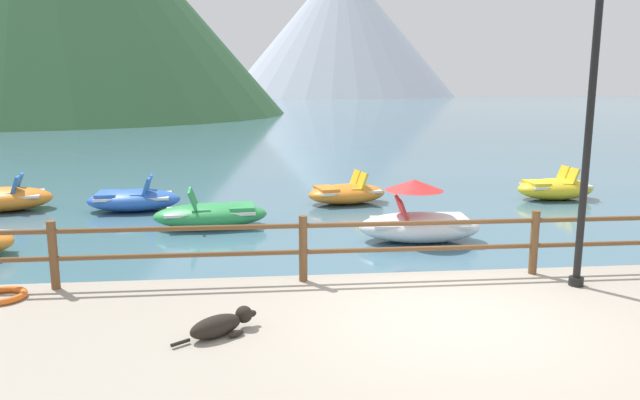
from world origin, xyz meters
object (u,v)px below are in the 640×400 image
object	(u,v)px
lamp_post	(591,102)
pedal_boat_2	(555,188)
pedal_boat_1	(211,214)
life_ring	(2,296)
pedal_boat_6	(346,193)
pedal_boat_0	(419,221)
pedal_boat_4	(3,198)
pedal_boat_3	(134,199)
dog_resting	(221,324)

from	to	relation	value
lamp_post	pedal_boat_2	xyz separation A→B (m)	(3.79, 8.15, -2.62)
lamp_post	pedal_boat_1	bearing A→B (deg)	133.59
life_ring	pedal_boat_6	size ratio (longest dim) A/B	0.26
pedal_boat_0	pedal_boat_4	xyz separation A→B (m)	(-9.67, 3.99, -0.11)
pedal_boat_0	pedal_boat_1	world-z (taller)	pedal_boat_0
pedal_boat_1	pedal_boat_3	world-z (taller)	pedal_boat_3
lamp_post	pedal_boat_3	size ratio (longest dim) A/B	1.78
pedal_boat_2	pedal_boat_0	bearing A→B (deg)	-140.39
pedal_boat_6	pedal_boat_3	bearing A→B (deg)	-175.90
dog_resting	pedal_boat_0	size ratio (longest dim) A/B	0.36
lamp_post	dog_resting	distance (m)	5.52
pedal_boat_2	pedal_boat_1	bearing A→B (deg)	-165.40
pedal_boat_2	pedal_boat_6	distance (m)	5.85
pedal_boat_3	lamp_post	bearing A→B (deg)	-45.68
lamp_post	life_ring	bearing A→B (deg)	178.33
dog_resting	pedal_boat_1	size ratio (longest dim) A/B	0.36
pedal_boat_0	pedal_boat_4	world-z (taller)	pedal_boat_0
life_ring	lamp_post	bearing A→B (deg)	-1.67
lamp_post	pedal_boat_6	size ratio (longest dim) A/B	1.79
pedal_boat_4	dog_resting	bearing A→B (deg)	-57.00
pedal_boat_3	pedal_boat_2	bearing A→B (deg)	2.07
lamp_post	pedal_boat_1	world-z (taller)	lamp_post
pedal_boat_2	pedal_boat_6	xyz separation A→B (m)	(-5.85, -0.02, -0.03)
life_ring	pedal_boat_2	distance (m)	13.99
pedal_boat_0	pedal_boat_1	xyz separation A→B (m)	(-4.30, 1.69, -0.14)
pedal_boat_0	pedal_boat_4	size ratio (longest dim) A/B	1.01
pedal_boat_0	pedal_boat_3	bearing A→B (deg)	150.04
lamp_post	pedal_boat_0	distance (m)	4.90
pedal_boat_6	pedal_boat_2	bearing A→B (deg)	0.16
lamp_post	life_ring	size ratio (longest dim) A/B	6.88
pedal_boat_1	pedal_boat_4	size ratio (longest dim) A/B	1.02
pedal_boat_1	pedal_boat_6	size ratio (longest dim) A/B	1.10
pedal_boat_2	pedal_boat_3	world-z (taller)	pedal_boat_2
life_ring	pedal_boat_6	xyz separation A→B (m)	(5.67, 7.91, -0.17)
lamp_post	pedal_boat_4	distance (m)	13.74
pedal_boat_4	pedal_boat_6	distance (m)	8.77
life_ring	pedal_boat_2	world-z (taller)	pedal_boat_2
pedal_boat_0	pedal_boat_6	world-z (taller)	pedal_boat_0
pedal_boat_2	pedal_boat_4	xyz separation A→B (m)	(-14.62, -0.10, 0.01)
lamp_post	pedal_boat_3	xyz separation A→B (m)	(-7.56, 7.74, -2.64)
life_ring	pedal_boat_0	distance (m)	7.61
pedal_boat_3	pedal_boat_4	bearing A→B (deg)	174.66
life_ring	pedal_boat_1	size ratio (longest dim) A/B	0.24
life_ring	pedal_boat_3	size ratio (longest dim) A/B	0.26
pedal_boat_4	lamp_post	bearing A→B (deg)	-36.60
dog_resting	pedal_boat_4	xyz separation A→B (m)	(-6.01, 9.26, -0.21)
pedal_boat_1	pedal_boat_2	xyz separation A→B (m)	(9.25, 2.41, 0.02)
dog_resting	pedal_boat_2	world-z (taller)	pedal_boat_2
pedal_boat_0	pedal_boat_1	distance (m)	4.62
life_ring	pedal_boat_4	bearing A→B (deg)	111.61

